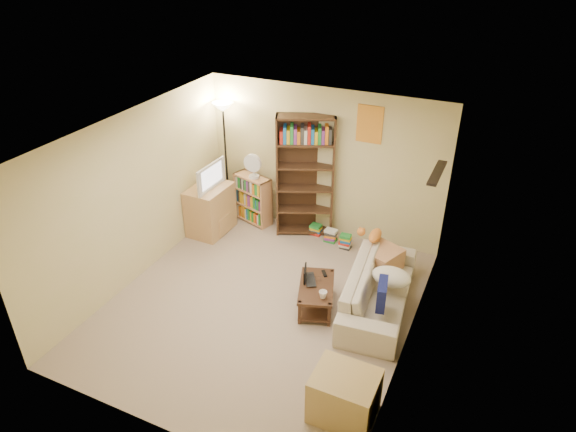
{
  "coord_description": "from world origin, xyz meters",
  "views": [
    {
      "loc": [
        2.69,
        -4.96,
        4.63
      ],
      "look_at": [
        0.06,
        0.75,
        1.05
      ],
      "focal_mm": 32.0,
      "sensor_mm": 36.0,
      "label": 1
    }
  ],
  "objects_px": {
    "laptop": "(314,280)",
    "mug": "(323,295)",
    "sofa": "(379,289)",
    "short_bookshelf": "(253,199)",
    "tv_stand": "(210,210)",
    "end_cabinet": "(344,396)",
    "side_table": "(381,265)",
    "desk_fan": "(253,165)",
    "television": "(207,176)",
    "coffee_table": "(316,294)",
    "tall_bookshelf": "(305,174)",
    "floor_lamp": "(224,127)",
    "tabby_cat": "(373,235)"
  },
  "relations": [
    {
      "from": "tabby_cat",
      "to": "tall_bookshelf",
      "type": "xyz_separation_m",
      "value": [
        -1.38,
        0.67,
        0.43
      ]
    },
    {
      "from": "tv_stand",
      "to": "television",
      "type": "relative_size",
      "value": 1.09
    },
    {
      "from": "tv_stand",
      "to": "television",
      "type": "distance_m",
      "value": 0.64
    },
    {
      "from": "floor_lamp",
      "to": "tv_stand",
      "type": "bearing_deg",
      "value": -87.55
    },
    {
      "from": "sofa",
      "to": "tall_bookshelf",
      "type": "xyz_separation_m",
      "value": [
        -1.71,
        1.41,
        0.8
      ]
    },
    {
      "from": "sofa",
      "to": "side_table",
      "type": "height_order",
      "value": "sofa"
    },
    {
      "from": "tv_stand",
      "to": "tall_bookshelf",
      "type": "bearing_deg",
      "value": 25.43
    },
    {
      "from": "tall_bookshelf",
      "to": "short_bookshelf",
      "type": "height_order",
      "value": "tall_bookshelf"
    },
    {
      "from": "tv_stand",
      "to": "end_cabinet",
      "type": "xyz_separation_m",
      "value": [
        3.35,
        -2.68,
        -0.14
      ]
    },
    {
      "from": "tabby_cat",
      "to": "television",
      "type": "relative_size",
      "value": 0.61
    },
    {
      "from": "short_bookshelf",
      "to": "side_table",
      "type": "distance_m",
      "value": 2.66
    },
    {
      "from": "mug",
      "to": "laptop",
      "type": "bearing_deg",
      "value": 130.4
    },
    {
      "from": "coffee_table",
      "to": "desk_fan",
      "type": "relative_size",
      "value": 2.14
    },
    {
      "from": "coffee_table",
      "to": "end_cabinet",
      "type": "height_order",
      "value": "end_cabinet"
    },
    {
      "from": "laptop",
      "to": "mug",
      "type": "height_order",
      "value": "mug"
    },
    {
      "from": "tall_bookshelf",
      "to": "short_bookshelf",
      "type": "distance_m",
      "value": 1.16
    },
    {
      "from": "sofa",
      "to": "end_cabinet",
      "type": "relative_size",
      "value": 3.07
    },
    {
      "from": "side_table",
      "to": "coffee_table",
      "type": "bearing_deg",
      "value": -123.4
    },
    {
      "from": "tall_bookshelf",
      "to": "sofa",
      "type": "bearing_deg",
      "value": -62.35
    },
    {
      "from": "mug",
      "to": "side_table",
      "type": "xyz_separation_m",
      "value": [
        0.46,
        1.17,
        -0.14
      ]
    },
    {
      "from": "tabby_cat",
      "to": "end_cabinet",
      "type": "height_order",
      "value": "tabby_cat"
    },
    {
      "from": "television",
      "to": "side_table",
      "type": "xyz_separation_m",
      "value": [
        3.04,
        -0.18,
        -0.77
      ]
    },
    {
      "from": "desk_fan",
      "to": "side_table",
      "type": "distance_m",
      "value": 2.72
    },
    {
      "from": "television",
      "to": "short_bookshelf",
      "type": "distance_m",
      "value": 0.99
    },
    {
      "from": "coffee_table",
      "to": "end_cabinet",
      "type": "bearing_deg",
      "value": -76.83
    },
    {
      "from": "short_bookshelf",
      "to": "floor_lamp",
      "type": "bearing_deg",
      "value": -168.19
    },
    {
      "from": "television",
      "to": "end_cabinet",
      "type": "distance_m",
      "value": 4.36
    },
    {
      "from": "laptop",
      "to": "floor_lamp",
      "type": "relative_size",
      "value": 0.19
    },
    {
      "from": "laptop",
      "to": "tall_bookshelf",
      "type": "relative_size",
      "value": 0.19
    },
    {
      "from": "mug",
      "to": "desk_fan",
      "type": "xyz_separation_m",
      "value": [
        -2.03,
        1.9,
        0.69
      ]
    },
    {
      "from": "sofa",
      "to": "laptop",
      "type": "bearing_deg",
      "value": 102.84
    },
    {
      "from": "tv_stand",
      "to": "short_bookshelf",
      "type": "bearing_deg",
      "value": 51.53
    },
    {
      "from": "sofa",
      "to": "side_table",
      "type": "relative_size",
      "value": 3.71
    },
    {
      "from": "sofa",
      "to": "short_bookshelf",
      "type": "bearing_deg",
      "value": 57.21
    },
    {
      "from": "television",
      "to": "floor_lamp",
      "type": "bearing_deg",
      "value": 4.04
    },
    {
      "from": "tabby_cat",
      "to": "floor_lamp",
      "type": "bearing_deg",
      "value": 166.8
    },
    {
      "from": "sofa",
      "to": "short_bookshelf",
      "type": "height_order",
      "value": "short_bookshelf"
    },
    {
      "from": "sofa",
      "to": "tall_bookshelf",
      "type": "bearing_deg",
      "value": 44.74
    },
    {
      "from": "sofa",
      "to": "coffee_table",
      "type": "distance_m",
      "value": 0.86
    },
    {
      "from": "coffee_table",
      "to": "desk_fan",
      "type": "bearing_deg",
      "value": 119.28
    },
    {
      "from": "tv_stand",
      "to": "laptop",
      "type": "bearing_deg",
      "value": -22.71
    },
    {
      "from": "television",
      "to": "desk_fan",
      "type": "bearing_deg",
      "value": -43.29
    },
    {
      "from": "tabby_cat",
      "to": "short_bookshelf",
      "type": "relative_size",
      "value": 0.53
    },
    {
      "from": "tall_bookshelf",
      "to": "end_cabinet",
      "type": "xyz_separation_m",
      "value": [
        1.89,
        -3.33,
        -0.82
      ]
    },
    {
      "from": "coffee_table",
      "to": "tv_stand",
      "type": "height_order",
      "value": "tv_stand"
    },
    {
      "from": "television",
      "to": "tall_bookshelf",
      "type": "height_order",
      "value": "tall_bookshelf"
    },
    {
      "from": "desk_fan",
      "to": "end_cabinet",
      "type": "relative_size",
      "value": 0.65
    },
    {
      "from": "coffee_table",
      "to": "short_bookshelf",
      "type": "height_order",
      "value": "short_bookshelf"
    },
    {
      "from": "side_table",
      "to": "end_cabinet",
      "type": "height_order",
      "value": "end_cabinet"
    },
    {
      "from": "television",
      "to": "side_table",
      "type": "distance_m",
      "value": 3.14
    }
  ]
}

